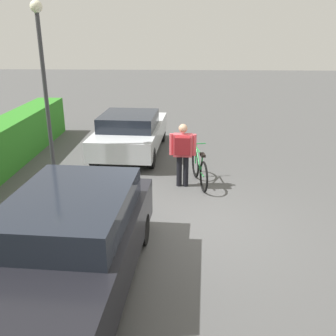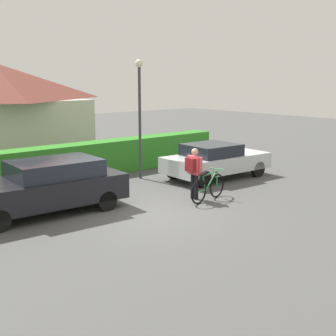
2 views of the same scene
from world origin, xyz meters
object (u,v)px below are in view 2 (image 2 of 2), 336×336
object	(u,v)px
parked_car_near	(46,186)
street_lamp	(140,103)
parked_car_far	(215,160)
person_rider	(194,169)
bicycle	(208,188)

from	to	relation	value
parked_car_near	street_lamp	bearing A→B (deg)	21.05
parked_car_far	person_rider	size ratio (longest dim) A/B	2.62
parked_car_near	person_rider	distance (m)	4.31
person_rider	parked_car_far	bearing A→B (deg)	31.43
parked_car_near	street_lamp	size ratio (longest dim) A/B	1.04
parked_car_near	person_rider	bearing A→B (deg)	-21.72
street_lamp	person_rider	bearing A→B (deg)	-98.71
bicycle	person_rider	size ratio (longest dim) A/B	1.08
person_rider	bicycle	bearing A→B (deg)	-65.21
person_rider	street_lamp	size ratio (longest dim) A/B	0.37
parked_car_near	street_lamp	xyz separation A→B (m)	(4.51, 1.73, 1.99)
bicycle	street_lamp	bearing A→B (deg)	85.15
bicycle	person_rider	xyz separation A→B (m)	(-0.19, 0.42, 0.53)
person_rider	street_lamp	distance (m)	3.82
bicycle	street_lamp	distance (m)	4.42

